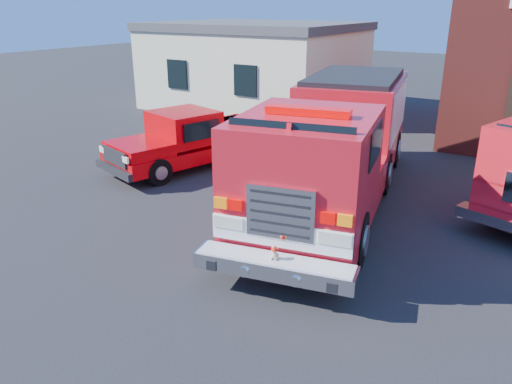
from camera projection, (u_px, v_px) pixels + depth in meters
The scene contains 4 objects.
ground at pixel (281, 226), 12.54m from camera, with size 100.00×100.00×0.00m, color black.
side_building at pixel (256, 65), 26.53m from camera, with size 10.20×8.20×4.35m.
fire_engine at pixel (336, 143), 13.57m from camera, with size 5.05×10.92×3.25m.
pickup_truck at pixel (192, 140), 16.91m from camera, with size 3.65×6.26×1.93m.
Camera 1 is at (5.57, -10.00, 5.24)m, focal length 35.00 mm.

